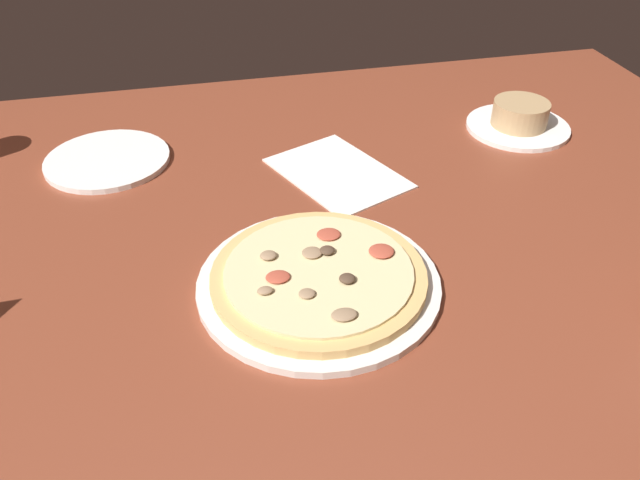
{
  "coord_description": "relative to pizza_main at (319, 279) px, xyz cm",
  "views": [
    {
      "loc": [
        -15.84,
        -67.89,
        54.51
      ],
      "look_at": [
        -1.38,
        -5.24,
        7.0
      ],
      "focal_mm": 36.0,
      "sensor_mm": 36.0,
      "label": 1
    }
  ],
  "objects": [
    {
      "name": "side_plate",
      "position": [
        -25.87,
        36.99,
        -0.76
      ],
      "size": [
        19.44,
        19.44,
        0.9
      ],
      "primitive_type": "cylinder",
      "color": "white",
      "rests_on": "dining_table"
    },
    {
      "name": "ramekin_on_saucer",
      "position": [
        42.92,
        33.1,
        0.69
      ],
      "size": [
        17.55,
        17.55,
        5.0
      ],
      "color": "white",
      "rests_on": "dining_table"
    },
    {
      "name": "pizza_main",
      "position": [
        0.0,
        0.0,
        0.0
      ],
      "size": [
        29.27,
        29.27,
        3.4
      ],
      "color": "silver",
      "rests_on": "dining_table"
    },
    {
      "name": "dining_table",
      "position": [
        2.74,
        10.48,
        -3.21
      ],
      "size": [
        150.0,
        110.0,
        4.0
      ],
      "primitive_type": "cube",
      "color": "brown",
      "rests_on": "ground"
    },
    {
      "name": "paper_menu",
      "position": [
        8.8,
        25.31,
        -1.06
      ],
      "size": [
        21.4,
        24.64,
        0.3
      ],
      "primitive_type": "cube",
      "rotation": [
        0.0,
        0.0,
        0.4
      ],
      "color": "white",
      "rests_on": "dining_table"
    }
  ]
}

